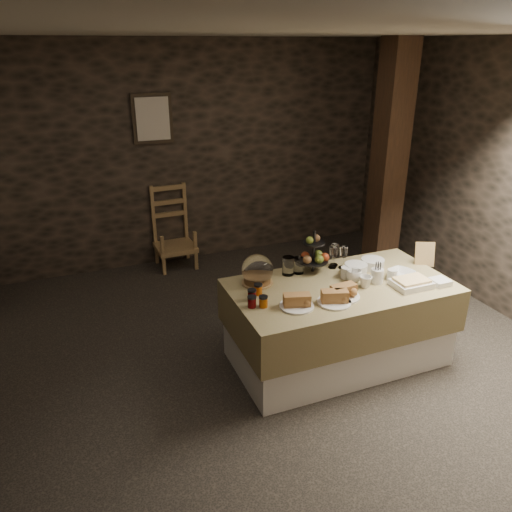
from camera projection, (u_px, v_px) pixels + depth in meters
name	position (u px, v px, depth m)	size (l,w,h in m)	color
ground_plane	(244.00, 368.00, 4.21)	(5.50, 5.00, 0.01)	black
room_shell	(242.00, 188.00, 3.60)	(5.52, 5.02, 2.60)	black
buffet_table	(339.00, 317.00, 4.18)	(1.81, 0.96, 0.72)	silver
chair	(173.00, 231.00, 6.03)	(0.47, 0.45, 0.77)	olive
timber_column	(389.00, 163.00, 5.53)	(0.30, 0.30, 2.60)	black
framed_picture	(153.00, 119.00, 5.58)	(0.45, 0.04, 0.55)	#312619
plate_stack_a	(356.00, 269.00, 4.21)	(0.19, 0.19, 0.10)	silver
plate_stack_b	(372.00, 264.00, 4.34)	(0.20, 0.20, 0.09)	silver
cutlery_holder	(377.00, 276.00, 4.07)	(0.10, 0.10, 0.12)	silver
cup_a	(354.00, 276.00, 4.09)	(0.13, 0.13, 0.10)	silver
cup_b	(365.00, 282.00, 4.00)	(0.10, 0.10, 0.09)	silver
mug_c	(346.00, 273.00, 4.16)	(0.09, 0.09, 0.10)	silver
mug_d	(392.00, 275.00, 4.13)	(0.08, 0.08, 0.09)	silver
bowl	(401.00, 274.00, 4.19)	(0.21, 0.21, 0.05)	silver
cake_dome	(257.00, 272.00, 4.04)	(0.26, 0.26, 0.26)	olive
fruit_stand	(314.00, 256.00, 4.24)	(0.26, 0.26, 0.37)	black
bread_platter_left	(297.00, 302.00, 3.70)	(0.26, 0.26, 0.11)	silver
bread_platter_center	(334.00, 298.00, 3.75)	(0.26, 0.26, 0.11)	silver
bread_platter_right	(343.00, 292.00, 3.84)	(0.26, 0.26, 0.11)	silver
jam_jars	(256.00, 298.00, 3.77)	(0.18, 0.26, 0.07)	#540306
tart_dish	(411.00, 283.00, 4.01)	(0.30, 0.22, 0.07)	silver
square_dish	(440.00, 282.00, 4.05)	(0.14, 0.14, 0.04)	silver
menu_frame	(425.00, 254.00, 4.41)	(0.17, 0.02, 0.22)	olive
storage_jar_a	(288.00, 266.00, 4.21)	(0.10, 0.10, 0.16)	white
storage_jar_b	(298.00, 265.00, 4.24)	(0.09, 0.09, 0.14)	white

